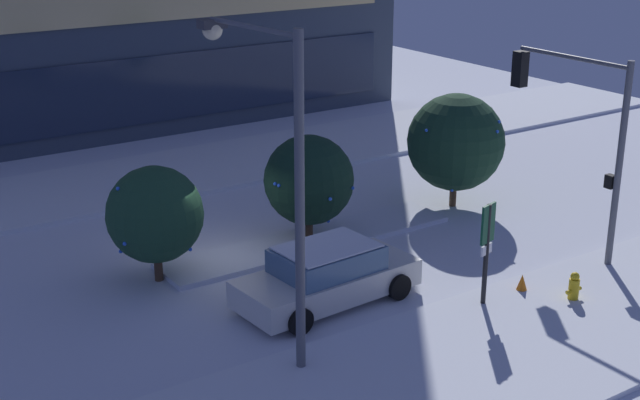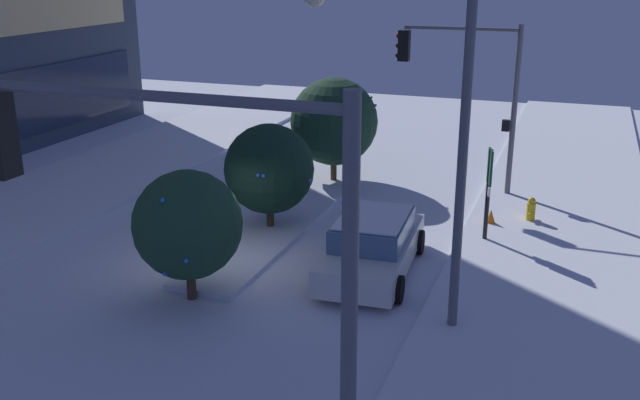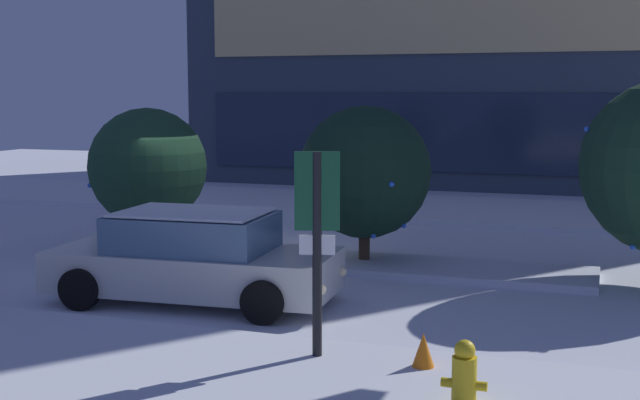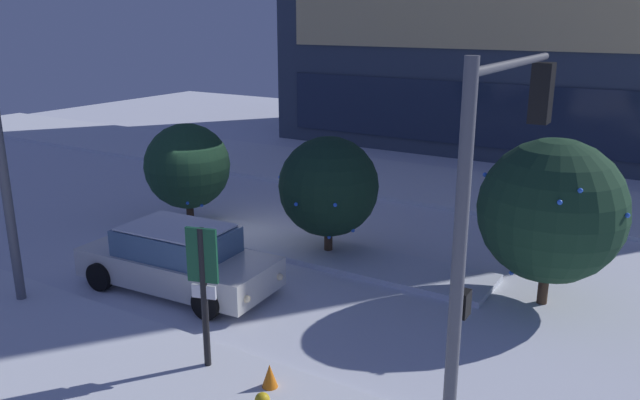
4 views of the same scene
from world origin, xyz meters
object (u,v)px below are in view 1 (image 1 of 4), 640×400
fire_hydrant (574,289)px  parking_info_sign (487,243)px  car_near (327,276)px  decorated_tree_right_of_median (155,215)px  construction_cone (522,285)px  decorated_tree_left_of_median (309,180)px  decorated_tree_median (456,142)px  traffic_light_corner_near_right (575,117)px  street_lamp_arched (271,145)px

fire_hydrant → parking_info_sign: size_ratio=0.31×
car_near → decorated_tree_right_of_median: 4.68m
fire_hydrant → construction_cone: bearing=121.6°
decorated_tree_left_of_median → decorated_tree_right_of_median: decorated_tree_left_of_median is taller
decorated_tree_median → construction_cone: 6.91m
car_near → fire_hydrant: (4.95, -3.44, -0.31)m
traffic_light_corner_near_right → street_lamp_arched: bearing=93.3°
decorated_tree_median → decorated_tree_left_of_median: 5.49m
car_near → decorated_tree_left_of_median: size_ratio=1.53×
traffic_light_corner_near_right → decorated_tree_right_of_median: bearing=66.8°
car_near → construction_cone: bearing=-32.5°
street_lamp_arched → fire_hydrant: size_ratio=8.54×
street_lamp_arched → decorated_tree_left_of_median: (4.24, 5.10, -2.91)m
decorated_tree_median → traffic_light_corner_near_right: bearing=-88.8°
parking_info_sign → fire_hydrant: bearing=-133.9°
construction_cone → traffic_light_corner_near_right: bearing=24.9°
parking_info_sign → traffic_light_corner_near_right: bearing=-87.7°
decorated_tree_right_of_median → construction_cone: 9.42m
parking_info_sign → decorated_tree_median: bearing=-52.1°
fire_hydrant → decorated_tree_median: decorated_tree_median is taller
street_lamp_arched → decorated_tree_left_of_median: bearing=-44.2°
construction_cone → parking_info_sign: bearing=-179.3°
car_near → traffic_light_corner_near_right: 8.10m
parking_info_sign → decorated_tree_left_of_median: decorated_tree_left_of_median is taller
decorated_tree_right_of_median → construction_cone: size_ratio=5.59×
car_near → parking_info_sign: 3.93m
fire_hydrant → construction_cone: size_ratio=1.53×
decorated_tree_left_of_median → parking_info_sign: bearing=-79.4°
fire_hydrant → traffic_light_corner_near_right: bearing=45.7°
fire_hydrant → decorated_tree_right_of_median: decorated_tree_right_of_median is taller
construction_cone → decorated_tree_right_of_median: bearing=140.8°
fire_hydrant → parking_info_sign: bearing=152.1°
street_lamp_arched → decorated_tree_median: 11.27m
car_near → street_lamp_arched: (-2.40, -1.49, 4.05)m
car_near → traffic_light_corner_near_right: (7.41, -0.92, 3.14)m
traffic_light_corner_near_right → street_lamp_arched: size_ratio=0.78×
fire_hydrant → decorated_tree_right_of_median: bearing=138.5°
construction_cone → fire_hydrant: bearing=-58.4°
street_lamp_arched → construction_cone: street_lamp_arched is taller
traffic_light_corner_near_right → decorated_tree_left_of_median: traffic_light_corner_near_right is taller
decorated_tree_right_of_median → construction_cone: decorated_tree_right_of_median is taller
traffic_light_corner_near_right → fire_hydrant: size_ratio=6.66×
decorated_tree_right_of_median → fire_hydrant: bearing=-41.5°
fire_hydrant → parking_info_sign: 2.61m
parking_info_sign → decorated_tree_median: 7.39m
car_near → fire_hydrant: size_ratio=5.69×
car_near → decorated_tree_left_of_median: bearing=59.4°
car_near → construction_cone: (4.29, -2.37, -0.44)m
street_lamp_arched → construction_cone: (6.69, -0.88, -4.48)m
parking_info_sign → street_lamp_arched: bearing=64.5°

